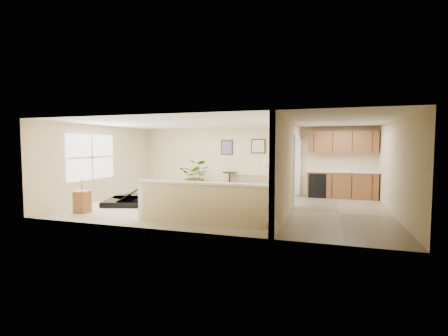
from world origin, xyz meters
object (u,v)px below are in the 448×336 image
(small_plant, at_px, (287,190))
(piano_bench, at_px, (171,199))
(palm_plant, at_px, (196,176))
(piano, at_px, (134,184))
(lamp_stand, at_px, (82,195))
(accent_table, at_px, (230,180))
(loveseat, at_px, (247,185))

(small_plant, bearing_deg, piano_bench, -135.34)
(palm_plant, bearing_deg, piano, -109.48)
(lamp_stand, bearing_deg, palm_plant, 70.99)
(accent_table, bearing_deg, palm_plant, -166.54)
(piano, xyz_separation_m, accent_table, (2.23, 3.03, -0.11))
(piano, relative_size, palm_plant, 1.68)
(piano, height_order, accent_table, piano)
(accent_table, relative_size, palm_plant, 0.63)
(loveseat, bearing_deg, palm_plant, -168.70)
(piano_bench, relative_size, accent_table, 0.93)
(lamp_stand, bearing_deg, small_plant, 41.90)
(palm_plant, distance_m, small_plant, 3.48)
(piano, height_order, lamp_stand, piano)
(piano, relative_size, small_plant, 3.78)
(piano_bench, xyz_separation_m, accent_table, (0.84, 3.23, 0.27))
(loveseat, height_order, accent_table, loveseat)
(palm_plant, bearing_deg, small_plant, 1.16)
(accent_table, height_order, small_plant, accent_table)
(loveseat, relative_size, small_plant, 2.86)
(palm_plant, bearing_deg, piano_bench, -81.74)
(small_plant, height_order, lamp_stand, lamp_stand)
(accent_table, distance_m, small_plant, 2.22)
(loveseat, bearing_deg, piano, -131.16)
(piano, bearing_deg, accent_table, 37.12)
(piano_bench, relative_size, loveseat, 0.46)
(loveseat, bearing_deg, lamp_stand, -123.62)
(palm_plant, relative_size, lamp_stand, 1.10)
(small_plant, bearing_deg, accent_table, 173.93)
(piano_bench, height_order, small_plant, small_plant)
(piano_bench, height_order, lamp_stand, lamp_stand)
(piano, distance_m, lamp_stand, 1.76)
(piano_bench, distance_m, lamp_stand, 2.44)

